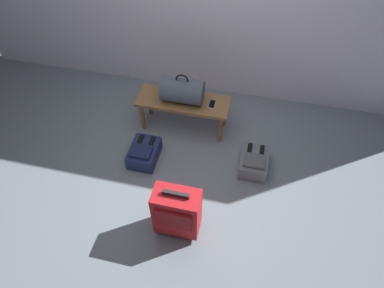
{
  "coord_description": "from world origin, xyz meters",
  "views": [
    {
      "loc": [
        0.53,
        -1.75,
        2.78
      ],
      "look_at": [
        0.05,
        0.37,
        0.25
      ],
      "focal_mm": 30.85,
      "sensor_mm": 36.0,
      "label": 1
    }
  ],
  "objects_px": {
    "bench": "(183,104)",
    "duffel_bag_slate": "(182,91)",
    "backpack_navy": "(144,153)",
    "backpack_grey": "(254,162)",
    "suitcase_upright_red": "(177,212)",
    "cell_phone": "(212,104)"
  },
  "relations": [
    {
      "from": "bench",
      "to": "duffel_bag_slate",
      "type": "xyz_separation_m",
      "value": [
        -0.01,
        -0.0,
        0.19
      ]
    },
    {
      "from": "duffel_bag_slate",
      "to": "backpack_navy",
      "type": "distance_m",
      "value": 0.77
    },
    {
      "from": "backpack_grey",
      "to": "suitcase_upright_red",
      "type": "bearing_deg",
      "value": -124.86
    },
    {
      "from": "cell_phone",
      "to": "suitcase_upright_red",
      "type": "bearing_deg",
      "value": -92.63
    },
    {
      "from": "backpack_navy",
      "to": "cell_phone",
      "type": "bearing_deg",
      "value": 43.03
    },
    {
      "from": "duffel_bag_slate",
      "to": "backpack_navy",
      "type": "height_order",
      "value": "duffel_bag_slate"
    },
    {
      "from": "backpack_navy",
      "to": "backpack_grey",
      "type": "bearing_deg",
      "value": 6.79
    },
    {
      "from": "duffel_bag_slate",
      "to": "suitcase_upright_red",
      "type": "height_order",
      "value": "duffel_bag_slate"
    },
    {
      "from": "bench",
      "to": "backpack_grey",
      "type": "xyz_separation_m",
      "value": [
        0.85,
        -0.43,
        -0.24
      ]
    },
    {
      "from": "bench",
      "to": "backpack_grey",
      "type": "distance_m",
      "value": 0.98
    },
    {
      "from": "bench",
      "to": "backpack_navy",
      "type": "height_order",
      "value": "bench"
    },
    {
      "from": "bench",
      "to": "backpack_grey",
      "type": "bearing_deg",
      "value": -26.8
    },
    {
      "from": "duffel_bag_slate",
      "to": "bench",
      "type": "bearing_deg",
      "value": 0.0
    },
    {
      "from": "suitcase_upright_red",
      "to": "backpack_navy",
      "type": "relative_size",
      "value": 1.56
    },
    {
      "from": "suitcase_upright_red",
      "to": "backpack_navy",
      "type": "bearing_deg",
      "value": 127.7
    },
    {
      "from": "duffel_bag_slate",
      "to": "suitcase_upright_red",
      "type": "relative_size",
      "value": 0.74
    },
    {
      "from": "cell_phone",
      "to": "backpack_grey",
      "type": "bearing_deg",
      "value": -39.15
    },
    {
      "from": "bench",
      "to": "suitcase_upright_red",
      "type": "xyz_separation_m",
      "value": [
        0.26,
        -1.27,
        -0.03
      ]
    },
    {
      "from": "cell_phone",
      "to": "duffel_bag_slate",
      "type": "bearing_deg",
      "value": -179.23
    },
    {
      "from": "backpack_navy",
      "to": "duffel_bag_slate",
      "type": "bearing_deg",
      "value": 63.15
    },
    {
      "from": "suitcase_upright_red",
      "to": "backpack_grey",
      "type": "bearing_deg",
      "value": 55.14
    },
    {
      "from": "suitcase_upright_red",
      "to": "backpack_navy",
      "type": "height_order",
      "value": "suitcase_upright_red"
    }
  ]
}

